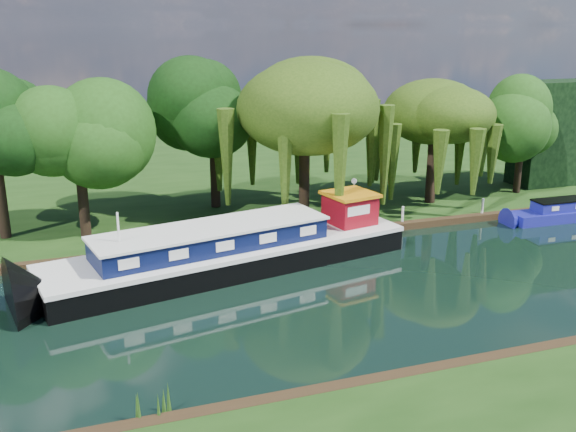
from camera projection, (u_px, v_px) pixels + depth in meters
name	position (u px, v px, depth m)	size (l,w,h in m)	color
ground	(429.00, 281.00, 32.66)	(120.00, 120.00, 0.00)	black
far_bank	(250.00, 155.00, 63.42)	(120.00, 52.00, 0.45)	#16330D
dutch_barge	(235.00, 250.00, 34.13)	(20.31, 8.32, 4.18)	black
red_dinghy	(206.00, 266.00, 34.79)	(2.46, 3.44, 0.71)	maroon
willow_left	(305.00, 108.00, 40.72)	(8.08, 8.08, 9.68)	black
willow_right	(435.00, 123.00, 44.01)	(6.29, 6.29, 7.66)	black
tree_far_left	(77.00, 135.00, 36.61)	(5.49, 5.49, 8.85)	black
tree_far_mid	(213.00, 114.00, 42.65)	(5.69, 5.69, 9.30)	black
tree_far_right	(523.00, 124.00, 46.82)	(4.57, 4.57, 7.48)	black
conifer_hedge	(553.00, 133.00, 49.98)	(6.00, 3.00, 8.00)	black
lamppost	(354.00, 187.00, 41.64)	(0.36, 0.36, 2.56)	silver
mooring_posts	(353.00, 219.00, 39.85)	(19.16, 0.16, 1.00)	silver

